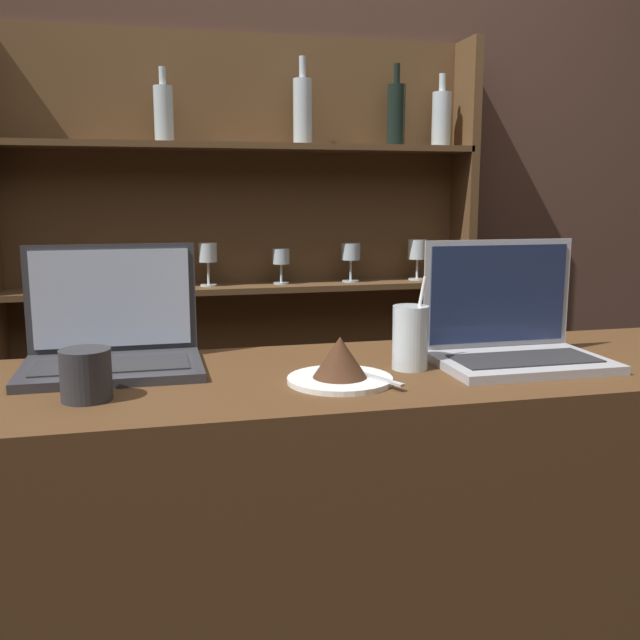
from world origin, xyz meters
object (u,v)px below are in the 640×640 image
at_px(laptop_far, 513,336).
at_px(laptop_near, 112,342).
at_px(coffee_cup, 86,375).
at_px(cake_plate, 340,365).
at_px(water_glass, 410,337).

bearing_deg(laptop_far, laptop_near, 169.97).
bearing_deg(laptop_near, coffee_cup, -98.53).
height_order(cake_plate, coffee_cup, coffee_cup).
distance_m(laptop_near, cake_plate, 0.47).
bearing_deg(cake_plate, laptop_near, 152.67).
relative_size(laptop_far, cake_plate, 1.72).
height_order(laptop_far, water_glass, laptop_far).
xyz_separation_m(water_glass, coffee_cup, (-0.61, -0.08, -0.02)).
distance_m(water_glass, coffee_cup, 0.62).
bearing_deg(laptop_far, coffee_cup, -174.45).
bearing_deg(laptop_near, laptop_far, -10.03).
distance_m(laptop_far, cake_plate, 0.40).
xyz_separation_m(cake_plate, coffee_cup, (-0.45, -0.01, 0.01)).
height_order(laptop_near, coffee_cup, laptop_near).
relative_size(laptop_near, laptop_far, 1.02).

